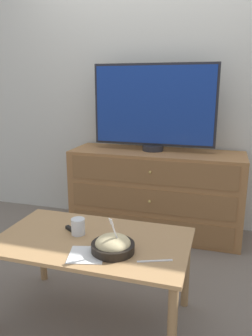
% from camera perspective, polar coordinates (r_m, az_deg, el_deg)
% --- Properties ---
extents(ground_plane, '(12.00, 12.00, 0.00)m').
position_cam_1_polar(ground_plane, '(3.25, 5.83, -8.99)').
color(ground_plane, '#70665B').
extents(wall_back, '(12.00, 0.05, 2.60)m').
position_cam_1_polar(wall_back, '(3.01, 6.56, 14.56)').
color(wall_back, silver).
rests_on(wall_back, ground_plane).
extents(dresser, '(1.46, 0.48, 0.73)m').
position_cam_1_polar(dresser, '(2.88, 5.14, -4.29)').
color(dresser, '#9E6B3D').
rests_on(dresser, ground_plane).
extents(tv, '(1.03, 0.18, 0.72)m').
position_cam_1_polar(tv, '(2.78, 4.87, 10.54)').
color(tv, '#232328').
rests_on(tv, dresser).
extents(coffee_table, '(1.02, 0.59, 0.49)m').
position_cam_1_polar(coffee_table, '(1.82, -5.80, -14.03)').
color(coffee_table, tan).
rests_on(coffee_table, ground_plane).
extents(takeout_bowl, '(0.21, 0.21, 0.19)m').
position_cam_1_polar(takeout_bowl, '(1.64, -2.30, -13.29)').
color(takeout_bowl, black).
rests_on(takeout_bowl, coffee_table).
extents(drink_cup, '(0.08, 0.08, 0.09)m').
position_cam_1_polar(drink_cup, '(1.83, -8.34, -10.21)').
color(drink_cup, beige).
rests_on(drink_cup, coffee_table).
extents(napkin, '(0.20, 0.20, 0.00)m').
position_cam_1_polar(napkin, '(1.64, -6.89, -14.77)').
color(napkin, white).
rests_on(napkin, coffee_table).
extents(knife, '(0.16, 0.07, 0.01)m').
position_cam_1_polar(knife, '(1.58, 5.03, -15.82)').
color(knife, white).
rests_on(knife, coffee_table).
extents(remote_control, '(0.12, 0.09, 0.02)m').
position_cam_1_polar(remote_control, '(1.87, -9.24, -10.71)').
color(remote_control, black).
rests_on(remote_control, coffee_table).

